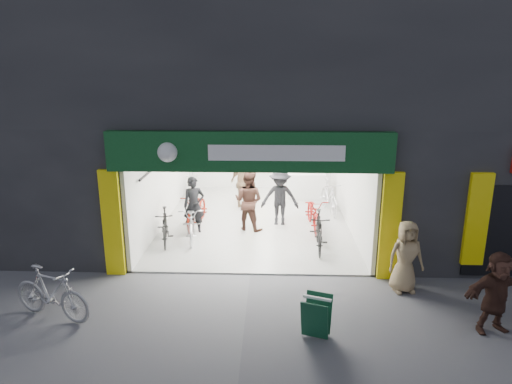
# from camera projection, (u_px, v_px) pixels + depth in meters

# --- Properties ---
(ground) EXTENTS (60.00, 60.00, 0.00)m
(ground) POSITION_uv_depth(u_px,v_px,m) (250.00, 275.00, 11.05)
(ground) COLOR #56565B
(ground) RESTS_ON ground
(building) EXTENTS (17.00, 10.27, 8.00)m
(building) POSITION_uv_depth(u_px,v_px,m) (285.00, 84.00, 14.65)
(building) COLOR #232326
(building) RESTS_ON ground
(bike_left_front) EXTENTS (0.99, 2.07, 1.04)m
(bike_left_front) POSITION_uv_depth(u_px,v_px,m) (192.00, 222.00, 13.21)
(bike_left_front) COLOR #BABBBF
(bike_left_front) RESTS_ON ground
(bike_left_midfront) EXTENTS (0.79, 1.73, 1.00)m
(bike_left_midfront) POSITION_uv_depth(u_px,v_px,m) (165.00, 227.00, 12.87)
(bike_left_midfront) COLOR black
(bike_left_midfront) RESTS_ON ground
(bike_left_midback) EXTENTS (0.91, 2.12, 1.08)m
(bike_left_midback) POSITION_uv_depth(u_px,v_px,m) (197.00, 210.00, 14.25)
(bike_left_midback) COLOR maroon
(bike_left_midback) RESTS_ON ground
(bike_left_back) EXTENTS (0.76, 1.73, 1.00)m
(bike_left_back) POSITION_uv_depth(u_px,v_px,m) (193.00, 185.00, 17.31)
(bike_left_back) COLOR #B0AFB4
(bike_left_back) RESTS_ON ground
(bike_right_front) EXTENTS (0.58, 1.81, 1.08)m
(bike_right_front) POSITION_uv_depth(u_px,v_px,m) (319.00, 231.00, 12.40)
(bike_right_front) COLOR black
(bike_right_front) RESTS_ON ground
(bike_right_mid) EXTENTS (0.83, 2.01, 1.03)m
(bike_right_mid) POSITION_uv_depth(u_px,v_px,m) (314.00, 213.00, 14.02)
(bike_right_mid) COLOR #9C110E
(bike_right_mid) RESTS_ON ground
(bike_right_back) EXTENTS (0.82, 1.97, 1.15)m
(bike_right_back) POSITION_uv_depth(u_px,v_px,m) (329.00, 196.00, 15.55)
(bike_right_back) COLOR silver
(bike_right_back) RESTS_ON ground
(parked_bike) EXTENTS (1.91, 1.11, 1.11)m
(parked_bike) POSITION_uv_depth(u_px,v_px,m) (51.00, 293.00, 9.03)
(parked_bike) COLOR #A3A4A8
(parked_bike) RESTS_ON ground
(customer_a) EXTENTS (0.73, 0.59, 1.74)m
(customer_a) POSITION_uv_depth(u_px,v_px,m) (194.00, 206.00, 13.54)
(customer_a) COLOR black
(customer_a) RESTS_ON ground
(customer_b) EXTENTS (1.10, 0.99, 1.87)m
(customer_b) POSITION_uv_depth(u_px,v_px,m) (248.00, 201.00, 13.79)
(customer_b) COLOR #3D231B
(customer_b) RESTS_ON ground
(customer_c) EXTENTS (1.21, 0.74, 1.82)m
(customer_c) POSITION_uv_depth(u_px,v_px,m) (280.00, 198.00, 14.21)
(customer_c) COLOR black
(customer_c) RESTS_ON ground
(customer_d) EXTENTS (1.14, 1.04, 1.87)m
(customer_d) POSITION_uv_depth(u_px,v_px,m) (243.00, 183.00, 15.84)
(customer_d) COLOR #907354
(customer_d) RESTS_ON ground
(pedestrian_near) EXTENTS (0.88, 0.65, 1.65)m
(pedestrian_near) POSITION_uv_depth(u_px,v_px,m) (406.00, 257.00, 10.06)
(pedestrian_near) COLOR #967D57
(pedestrian_near) RESTS_ON ground
(pedestrian_far) EXTENTS (1.56, 0.78, 1.61)m
(pedestrian_far) POSITION_uv_depth(u_px,v_px,m) (496.00, 292.00, 8.52)
(pedestrian_far) COLOR #392119
(pedestrian_far) RESTS_ON ground
(sandwich_board) EXTENTS (0.64, 0.65, 0.78)m
(sandwich_board) POSITION_uv_depth(u_px,v_px,m) (316.00, 315.00, 8.45)
(sandwich_board) COLOR #0E3B24
(sandwich_board) RESTS_ON ground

